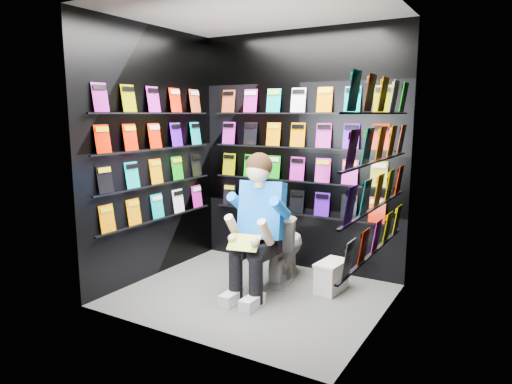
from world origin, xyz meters
The scene contains 14 objects.
floor centered at (0.00, 0.00, 0.00)m, with size 2.40×2.40×0.00m, color #585856.
ceiling centered at (0.00, 0.00, 2.60)m, with size 2.40×2.40×0.00m, color white.
wall_back centered at (0.00, 1.00, 1.30)m, with size 2.40×0.04×2.60m, color black.
wall_front centered at (0.00, -1.00, 1.30)m, with size 2.40×0.04×2.60m, color black.
wall_left centered at (-1.20, 0.00, 1.30)m, with size 0.04×2.00×2.60m, color black.
wall_right centered at (1.20, 0.00, 1.30)m, with size 0.04×2.00×2.60m, color black.
comics_back centered at (0.00, 0.97, 1.31)m, with size 2.10×0.06×1.37m, color #D13D00, non-canonical shape.
comics_left centered at (-1.17, 0.00, 1.31)m, with size 0.06×1.70×1.37m, color #D13D00, non-canonical shape.
comics_right centered at (1.17, 0.00, 1.31)m, with size 0.06×1.70×1.37m, color #D13D00, non-canonical shape.
toilet centered at (0.04, 0.52, 0.37)m, with size 0.42×0.75×0.73m, color white.
longbox centered at (0.62, 0.48, 0.14)m, with size 0.20×0.36×0.27m, color white.
longbox_lid centered at (0.62, 0.48, 0.29)m, with size 0.22×0.38×0.03m, color white.
reader centered at (0.04, 0.14, 0.80)m, with size 0.56×0.82×1.51m, color blue, non-canonical shape.
held_comic centered at (0.04, -0.21, 0.58)m, with size 0.28×0.01×0.19m, color green.
Camera 1 is at (2.13, -3.55, 1.72)m, focal length 32.00 mm.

